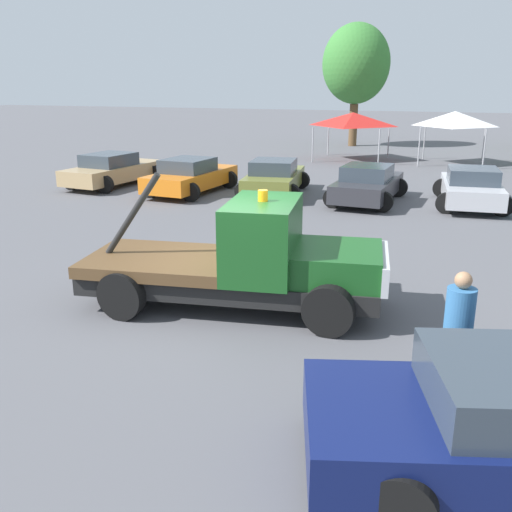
% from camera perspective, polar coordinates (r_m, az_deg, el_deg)
% --- Properties ---
extents(ground_plane, '(160.00, 160.00, 0.00)m').
position_cam_1_polar(ground_plane, '(10.90, -2.47, -5.02)').
color(ground_plane, '#545459').
extents(tow_truck, '(5.83, 2.83, 2.51)m').
position_cam_1_polar(tow_truck, '(10.53, -0.76, -0.63)').
color(tow_truck, black).
rests_on(tow_truck, ground).
extents(person_near_truck, '(0.38, 0.38, 1.73)m').
position_cam_1_polar(person_near_truck, '(8.10, 19.60, -6.42)').
color(person_near_truck, '#38383D').
rests_on(person_near_truck, ground).
extents(parked_car_tan, '(2.67, 4.75, 1.34)m').
position_cam_1_polar(parked_car_tan, '(24.35, -14.14, 8.35)').
color(parked_car_tan, tan).
rests_on(parked_car_tan, ground).
extents(parked_car_orange, '(2.58, 4.54, 1.34)m').
position_cam_1_polar(parked_car_orange, '(22.16, -6.56, 7.94)').
color(parked_car_orange, orange).
rests_on(parked_car_orange, ground).
extents(parked_car_olive, '(2.78, 4.49, 1.34)m').
position_cam_1_polar(parked_car_olive, '(21.64, 1.82, 7.82)').
color(parked_car_olive, olive).
rests_on(parked_car_olive, ground).
extents(parked_car_charcoal, '(2.49, 4.34, 1.34)m').
position_cam_1_polar(parked_car_charcoal, '(20.62, 11.09, 7.06)').
color(parked_car_charcoal, '#2D2D33').
rests_on(parked_car_charcoal, ground).
extents(parked_car_silver, '(2.66, 4.36, 1.34)m').
position_cam_1_polar(parked_car_silver, '(20.90, 20.71, 6.41)').
color(parked_car_silver, '#B7B7BC').
rests_on(parked_car_silver, ground).
extents(canopy_tent_red, '(3.56, 3.56, 2.54)m').
position_cam_1_polar(canopy_tent_red, '(32.12, 9.68, 13.33)').
color(canopy_tent_red, '#9E9EA3').
rests_on(canopy_tent_red, ground).
extents(canopy_tent_white, '(3.14, 3.14, 2.68)m').
position_cam_1_polar(canopy_tent_white, '(31.69, 19.28, 12.82)').
color(canopy_tent_white, '#9E9EA3').
rests_on(canopy_tent_white, ground).
extents(tree_center, '(4.36, 4.36, 7.79)m').
position_cam_1_polar(tree_center, '(39.44, 9.98, 18.37)').
color(tree_center, brown).
rests_on(tree_center, ground).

